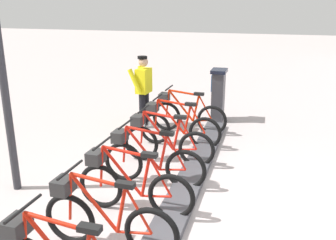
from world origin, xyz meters
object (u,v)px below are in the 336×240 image
Objects in this scene: bike_docked_5 at (103,218)px; worker_near_rack at (143,89)px; bike_docked_4 at (130,185)px; bike_docked_2 at (164,141)px; payment_kiosk at (218,94)px; bike_docked_3 at (149,160)px; bike_docked_0 at (186,114)px; bike_docked_1 at (176,126)px.

bike_docked_5 is 4.71m from worker_near_rack.
bike_docked_4 is 1.00× the size of bike_docked_5.
worker_near_rack reaches higher than bike_docked_2.
bike_docked_4 is (0.57, 4.61, -0.24)m from payment_kiosk.
bike_docked_3 is at bearing -90.00° from bike_docked_4.
payment_kiosk is at bearing -95.95° from bike_docked_5.
bike_docked_3 is (0.00, 0.88, 0.00)m from bike_docked_2.
payment_kiosk is 2.91m from bike_docked_2.
worker_near_rack reaches higher than bike_docked_4.
bike_docked_5 is at bearing 90.00° from bike_docked_0.
worker_near_rack is at bearing -77.19° from bike_docked_5.
bike_docked_5 is (0.00, 1.76, 0.00)m from bike_docked_3.
bike_docked_3 is 1.00× the size of bike_docked_4.
payment_kiosk reaches higher than bike_docked_0.
bike_docked_0 is at bearing 171.59° from worker_near_rack.
bike_docked_0 is 1.00× the size of bike_docked_3.
bike_docked_0 is 3.53m from bike_docked_4.
bike_docked_4 is at bearing 105.74° from worker_near_rack.
bike_docked_0 is at bearing -90.00° from bike_docked_4.
bike_docked_0 and bike_docked_2 have the same top height.
bike_docked_1 is (0.57, 1.96, -0.24)m from payment_kiosk.
bike_docked_1 and bike_docked_5 have the same top height.
worker_near_rack is (1.04, -1.92, 0.48)m from bike_docked_2.
bike_docked_3 is at bearing 90.00° from bike_docked_2.
bike_docked_0 is at bearing 62.03° from payment_kiosk.
worker_near_rack is (1.04, -2.80, 0.48)m from bike_docked_3.
bike_docked_2 is 2.65m from bike_docked_5.
payment_kiosk is 0.74× the size of bike_docked_3.
bike_docked_3 is at bearing 90.00° from bike_docked_0.
bike_docked_3 and bike_docked_5 have the same top height.
bike_docked_1 is at bearing -90.00° from bike_docked_2.
bike_docked_3 is at bearing 81.27° from payment_kiosk.
bike_docked_0 is 1.00× the size of bike_docked_4.
bike_docked_3 is (0.57, 3.72, -0.24)m from payment_kiosk.
bike_docked_2 is 0.88m from bike_docked_3.
payment_kiosk is 1.87m from worker_near_rack.
worker_near_rack is at bearing 29.83° from payment_kiosk.
bike_docked_5 is at bearing 90.00° from bike_docked_3.
bike_docked_4 is (0.00, 2.65, 0.00)m from bike_docked_1.
bike_docked_1 is at bearing -90.00° from bike_docked_5.
worker_near_rack is at bearing -74.26° from bike_docked_4.
bike_docked_3 is at bearing 110.34° from worker_near_rack.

